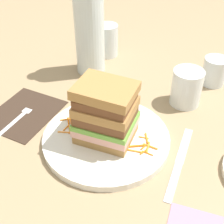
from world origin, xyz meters
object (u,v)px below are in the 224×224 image
object	(u,v)px
main_plate	(105,138)
water_bottle	(89,22)
sandwich	(105,113)
empty_tumbler_0	(107,40)
empty_tumbler_1	(214,71)
knife	(179,164)
fork	(18,117)
napkin_dark	(25,113)
juice_glass	(186,90)

from	to	relation	value
main_plate	water_bottle	size ratio (longest dim) A/B	0.85
sandwich	water_bottle	world-z (taller)	water_bottle
sandwich	empty_tumbler_0	distance (m)	0.37
sandwich	empty_tumbler_1	distance (m)	0.35
knife	empty_tumbler_1	distance (m)	0.31
fork	knife	world-z (taller)	fork
napkin_dark	water_bottle	xyz separation A→B (m)	(0.04, 0.24, 0.14)
sandwich	empty_tumbler_0	xyz separation A→B (m)	(-0.17, 0.33, -0.03)
napkin_dark	knife	xyz separation A→B (m)	(0.36, 0.01, 0.00)
napkin_dark	water_bottle	bearing A→B (deg)	81.04
sandwich	knife	xyz separation A→B (m)	(0.16, 0.01, -0.07)
fork	water_bottle	world-z (taller)	water_bottle
knife	empty_tumbler_0	xyz separation A→B (m)	(-0.33, 0.32, 0.04)
empty_tumbler_1	main_plate	bearing A→B (deg)	-113.96
juice_glass	empty_tumbler_1	distance (m)	0.12
empty_tumbler_0	sandwich	bearing A→B (deg)	-62.45
fork	knife	bearing A→B (deg)	5.71
juice_glass	sandwich	bearing A→B (deg)	-117.03
main_plate	knife	bearing A→B (deg)	3.13
sandwich	water_bottle	size ratio (longest dim) A/B	0.41
napkin_dark	fork	bearing A→B (deg)	-88.88
juice_glass	empty_tumbler_1	size ratio (longest dim) A/B	1.22
water_bottle	empty_tumbler_1	distance (m)	0.34
water_bottle	main_plate	bearing A→B (deg)	-53.55
main_plate	empty_tumbler_1	xyz separation A→B (m)	(0.14, 0.32, 0.03)
knife	empty_tumbler_1	size ratio (longest dim) A/B	2.81
fork	empty_tumbler_0	world-z (taller)	empty_tumbler_0
sandwich	napkin_dark	bearing A→B (deg)	-178.48
juice_glass	water_bottle	xyz separation A→B (m)	(-0.27, 0.03, 0.10)
knife	water_bottle	size ratio (longest dim) A/B	0.65
main_plate	water_bottle	world-z (taller)	water_bottle
water_bottle	sandwich	bearing A→B (deg)	-53.57
main_plate	juice_glass	size ratio (longest dim) A/B	2.98
knife	water_bottle	xyz separation A→B (m)	(-0.33, 0.22, 0.14)
empty_tumbler_0	empty_tumbler_1	xyz separation A→B (m)	(0.32, -0.01, -0.01)
fork	water_bottle	distance (m)	0.29
napkin_dark	knife	distance (m)	0.36
napkin_dark	water_bottle	world-z (taller)	water_bottle
knife	empty_tumbler_1	bearing A→B (deg)	92.34
knife	empty_tumbler_1	world-z (taller)	empty_tumbler_1
sandwich	napkin_dark	world-z (taller)	sandwich
knife	empty_tumbler_0	size ratio (longest dim) A/B	2.16
napkin_dark	fork	world-z (taller)	fork
sandwich	knife	size ratio (longest dim) A/B	0.63
juice_glass	empty_tumbler_0	xyz separation A→B (m)	(-0.28, 0.13, 0.01)
water_bottle	empty_tumbler_0	distance (m)	0.14
napkin_dark	empty_tumbler_0	xyz separation A→B (m)	(0.04, 0.34, 0.04)
fork	water_bottle	size ratio (longest dim) A/B	0.54
napkin_dark	empty_tumbler_1	world-z (taller)	empty_tumbler_1
fork	main_plate	bearing A→B (deg)	7.61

